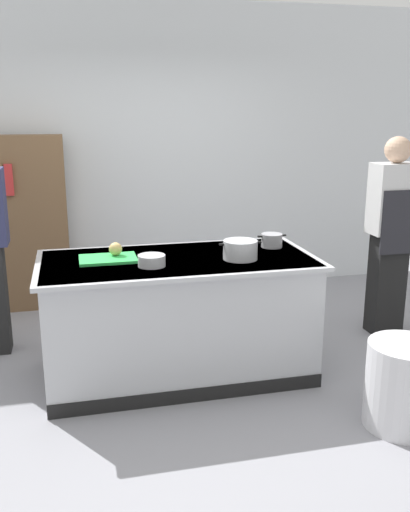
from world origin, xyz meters
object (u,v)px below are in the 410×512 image
Objects in this scene: stock_pot at (240,250)px; onion at (116,249)px; mixing_bowl at (152,261)px; bookshelf at (9,224)px; sauce_pan at (272,240)px; trash_bin at (404,385)px; person_chef at (391,232)px.

onion is at bearing 164.75° from stock_pot.
bookshelf is (-1.11, 1.96, -0.09)m from mixing_bowl.
sauce_pan is (0.34, 0.29, -0.02)m from stock_pot.
person_chef is (0.71, 1.41, 0.64)m from trash_bin.
onion is at bearing 145.41° from trash_bin.
bookshelf is at bearing 119.44° from mixing_bowl.
onion is at bearing 106.47° from person_chef.
sauce_pan is at bearing -38.05° from bookshelf.
stock_pot is 1.65× the size of mixing_bowl.
mixing_bowl is 0.11× the size of person_chef.
bookshelf reaches higher than stock_pot.
stock_pot is at bearing 131.26° from trash_bin.
sauce_pan is at bearing 110.54° from person_chef.
mixing_bowl is at bearing -60.56° from bookshelf.
sauce_pan is (1.20, 0.05, -0.01)m from onion.
sauce_pan is at bearing 18.31° from mixing_bowl.
sauce_pan is 1.21× the size of mixing_bowl.
bookshelf is at bearing 131.93° from trash_bin.
person_chef is (2.15, 0.54, -0.03)m from mixing_bowl.
bookshelf is (-1.75, 1.92, -0.11)m from stock_pot.
person_chef is at bearing 14.21° from mixing_bowl.
person_chef is at bearing -23.52° from bookshelf.
sauce_pan reaches higher than mixing_bowl.
bookshelf is at bearing 141.95° from sauce_pan.
trash_bin is at bearing -31.21° from mixing_bowl.
onion is at bearing 128.98° from mixing_bowl.
person_chef reaches higher than onion.
onion is 0.89m from stock_pot.
trash_bin is (1.66, -1.14, -0.69)m from onion.
sauce_pan reaches higher than trash_bin.
trash_bin is at bearing -69.23° from sauce_pan.
mixing_bowl is at bearing -161.69° from sauce_pan.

